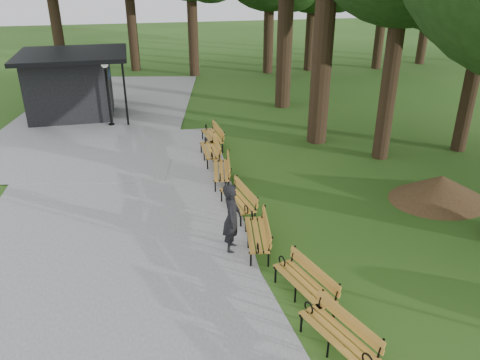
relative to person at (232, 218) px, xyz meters
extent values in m
plane|color=#285217|center=(0.66, -1.06, -0.96)|extent=(100.00, 100.00, 0.00)
cube|color=gray|center=(-3.34, 1.94, -0.93)|extent=(12.00, 38.00, 0.06)
imported|color=black|center=(0.00, 0.00, 0.00)|extent=(0.65, 0.80, 1.92)
cylinder|color=black|center=(-3.66, 11.13, 0.40)|extent=(0.10, 0.10, 2.71)
sphere|color=white|center=(-3.66, 11.13, 1.85)|extent=(0.32, 0.32, 0.32)
cone|color=#47301C|center=(6.96, 1.57, -0.53)|extent=(2.64, 2.64, 0.85)
cylinder|color=black|center=(6.74, 5.29, 2.76)|extent=(0.60, 0.60, 7.43)
cylinder|color=black|center=(4.91, 7.44, 3.68)|extent=(0.80, 0.80, 9.28)
cylinder|color=black|center=(4.89, 12.72, 3.44)|extent=(0.76, 0.76, 8.79)
cylinder|color=black|center=(10.19, 5.42, 2.15)|extent=(0.56, 0.56, 6.22)
camera|label=1|loc=(-1.80, -10.53, 6.09)|focal=35.74mm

